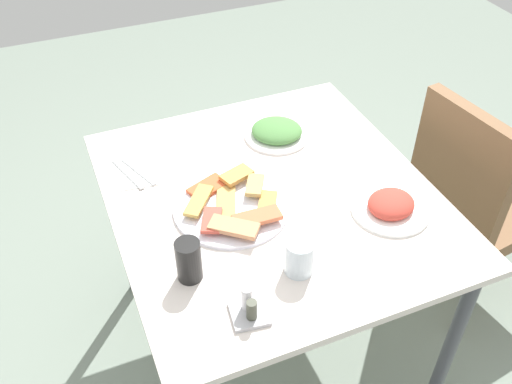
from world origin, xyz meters
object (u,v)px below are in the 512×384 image
(drinking_glass, at_px, (299,257))
(paper_napkin, at_px, (133,173))
(pide_platter, at_px, (232,205))
(soda_can, at_px, (189,260))
(dining_chair, at_px, (472,196))
(salad_plate_greens, at_px, (277,132))
(fork, at_px, (128,174))
(spoon, at_px, (139,171))
(dining_table, at_px, (271,214))
(salad_plate_rice, at_px, (391,206))
(condiment_caddy, at_px, (249,309))

(drinking_glass, height_order, paper_napkin, drinking_glass)
(pide_platter, bearing_deg, paper_napkin, -139.67)
(pide_platter, xyz_separation_m, soda_can, (0.20, -0.19, 0.05))
(drinking_glass, bearing_deg, dining_chair, 107.63)
(dining_chair, relative_size, salad_plate_greens, 4.03)
(paper_napkin, relative_size, fork, 0.85)
(paper_napkin, xyz_separation_m, spoon, (0.00, 0.02, 0.00))
(soda_can, distance_m, fork, 0.48)
(dining_table, distance_m, pide_platter, 0.17)
(dining_table, height_order, salad_plate_rice, salad_plate_rice)
(fork, relative_size, condiment_caddy, 1.81)
(paper_napkin, distance_m, spoon, 0.02)
(pide_platter, height_order, salad_plate_greens, salad_plate_greens)
(salad_plate_greens, relative_size, condiment_caddy, 2.24)
(salad_plate_greens, distance_m, condiment_caddy, 0.76)
(salad_plate_rice, relative_size, fork, 1.27)
(condiment_caddy, bearing_deg, spoon, -169.77)
(salad_plate_greens, distance_m, paper_napkin, 0.50)
(dining_chair, xyz_separation_m, soda_can, (0.18, -1.12, 0.30))
(salad_plate_rice, height_order, paper_napkin, salad_plate_rice)
(salad_plate_greens, bearing_deg, paper_napkin, -88.53)
(fork, height_order, spoon, same)
(soda_can, bearing_deg, spoon, -177.44)
(salad_plate_greens, relative_size, drinking_glass, 2.23)
(pide_platter, height_order, fork, pide_platter)
(dining_table, height_order, salad_plate_greens, salad_plate_greens)
(dining_table, xyz_separation_m, spoon, (-0.26, -0.35, 0.09))
(dining_chair, height_order, spoon, dining_chair)
(salad_plate_rice, height_order, condiment_caddy, condiment_caddy)
(pide_platter, xyz_separation_m, paper_napkin, (-0.27, -0.23, -0.01))
(salad_plate_rice, xyz_separation_m, condiment_caddy, (0.19, -0.52, 0.01))
(dining_chair, xyz_separation_m, spoon, (-0.29, -1.14, 0.25))
(pide_platter, height_order, salad_plate_rice, salad_plate_rice)
(salad_plate_rice, xyz_separation_m, drinking_glass, (0.11, -0.35, 0.03))
(dining_table, distance_m, salad_plate_rice, 0.37)
(soda_can, height_order, fork, soda_can)
(soda_can, distance_m, paper_napkin, 0.48)
(pide_platter, distance_m, spoon, 0.35)
(drinking_glass, bearing_deg, salad_plate_rice, 106.94)
(dining_table, distance_m, dining_chair, 0.81)
(drinking_glass, height_order, condiment_caddy, drinking_glass)
(salad_plate_greens, height_order, condiment_caddy, condiment_caddy)
(pide_platter, height_order, condiment_caddy, condiment_caddy)
(salad_plate_greens, bearing_deg, fork, -88.58)
(dining_chair, xyz_separation_m, fork, (-0.29, -1.17, 0.25))
(condiment_caddy, bearing_deg, paper_napkin, -168.24)
(pide_platter, bearing_deg, salad_plate_greens, 136.50)
(dining_table, bearing_deg, pide_platter, -83.71)
(pide_platter, relative_size, paper_napkin, 2.25)
(drinking_glass, xyz_separation_m, fork, (-0.56, -0.33, -0.05))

